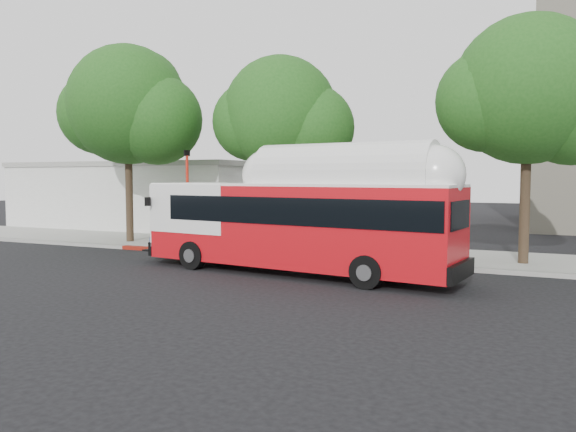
% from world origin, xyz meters
% --- Properties ---
extents(ground, '(120.00, 120.00, 0.00)m').
position_xyz_m(ground, '(0.00, 0.00, 0.00)').
color(ground, black).
rests_on(ground, ground).
extents(sidewalk, '(60.00, 5.00, 0.15)m').
position_xyz_m(sidewalk, '(0.00, 6.50, 0.07)').
color(sidewalk, gray).
rests_on(sidewalk, ground).
extents(curb_strip, '(60.00, 0.30, 0.15)m').
position_xyz_m(curb_strip, '(0.00, 3.90, 0.07)').
color(curb_strip, gray).
rests_on(curb_strip, ground).
extents(red_curb_segment, '(10.00, 0.32, 0.16)m').
position_xyz_m(red_curb_segment, '(-3.00, 3.90, 0.08)').
color(red_curb_segment, maroon).
rests_on(red_curb_segment, ground).
extents(street_tree_left, '(6.67, 5.80, 9.74)m').
position_xyz_m(street_tree_left, '(-8.53, 5.56, 6.60)').
color(street_tree_left, '#2D2116').
rests_on(street_tree_left, ground).
extents(street_tree_mid, '(5.75, 5.00, 8.62)m').
position_xyz_m(street_tree_mid, '(-0.59, 6.06, 5.91)').
color(street_tree_mid, '#2D2116').
rests_on(street_tree_mid, ground).
extents(street_tree_right, '(6.21, 5.40, 9.18)m').
position_xyz_m(street_tree_right, '(9.44, 5.86, 6.26)').
color(street_tree_right, '#2D2116').
rests_on(street_tree_right, ground).
extents(low_commercial_bldg, '(16.20, 10.20, 4.25)m').
position_xyz_m(low_commercial_bldg, '(-14.00, 14.00, 2.15)').
color(low_commercial_bldg, silver).
rests_on(low_commercial_bldg, ground).
extents(transit_bus, '(12.21, 3.88, 3.56)m').
position_xyz_m(transit_bus, '(1.95, 0.97, 1.66)').
color(transit_bus, red).
rests_on(transit_bus, ground).
extents(signal_pole, '(0.13, 0.43, 4.53)m').
position_xyz_m(signal_pole, '(-5.01, 4.68, 2.32)').
color(signal_pole, red).
rests_on(signal_pole, ground).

